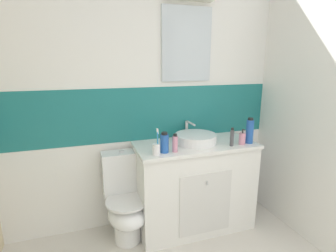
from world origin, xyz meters
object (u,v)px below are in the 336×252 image
at_px(deodorant_spray_can, 175,143).
at_px(toilet, 126,201).
at_px(mouthwash_bottle, 164,143).
at_px(shampoo_bottle_tall, 250,131).
at_px(soap_dispenser, 242,138).
at_px(toothpaste_tube_upright, 232,137).
at_px(sink_basin, 196,138).
at_px(toothbrush_cup, 156,148).

bearing_deg(deodorant_spray_can, toilet, 156.36).
bearing_deg(mouthwash_bottle, shampoo_bottle_tall, -0.18).
bearing_deg(soap_dispenser, mouthwash_bottle, 179.04).
relative_size(toilet, shampoo_bottle_tall, 3.40).
bearing_deg(soap_dispenser, shampoo_bottle_tall, 6.81).
distance_m(soap_dispenser, toothpaste_tube_upright, 0.12).
distance_m(mouthwash_bottle, shampoo_bottle_tall, 0.82).
relative_size(deodorant_spray_can, shampoo_bottle_tall, 0.65).
distance_m(soap_dispenser, mouthwash_bottle, 0.74).
bearing_deg(toilet, deodorant_spray_can, -23.64).
xyz_separation_m(toilet, soap_dispenser, (1.05, -0.18, 0.53)).
distance_m(soap_dispenser, shampoo_bottle_tall, 0.10).
bearing_deg(sink_basin, toothpaste_tube_upright, -34.44).
xyz_separation_m(sink_basin, mouthwash_bottle, (-0.35, -0.15, 0.03)).
bearing_deg(shampoo_bottle_tall, toothbrush_cup, -178.04).
bearing_deg(toilet, shampoo_bottle_tall, -8.35).
bearing_deg(soap_dispenser, deodorant_spray_can, 179.99).
height_order(toilet, deodorant_spray_can, deodorant_spray_can).
bearing_deg(deodorant_spray_can, soap_dispenser, -0.01).
height_order(toilet, toothbrush_cup, toothbrush_cup).
relative_size(toilet, toothbrush_cup, 3.73).
xyz_separation_m(sink_basin, soap_dispenser, (0.39, -0.17, 0.01)).
bearing_deg(deodorant_spray_can, mouthwash_bottle, 172.15).
bearing_deg(mouthwash_bottle, deodorant_spray_can, -7.85).
height_order(toothbrush_cup, soap_dispenser, toothbrush_cup).
bearing_deg(shampoo_bottle_tall, toilet, 171.65).
relative_size(soap_dispenser, mouthwash_bottle, 0.84).
bearing_deg(toothpaste_tube_upright, toilet, 168.29).
bearing_deg(deodorant_spray_can, toothbrush_cup, -172.78).
relative_size(toothbrush_cup, mouthwash_bottle, 1.25).
xyz_separation_m(toothpaste_tube_upright, mouthwash_bottle, (-0.62, 0.03, 0.00)).
height_order(sink_basin, mouthwash_bottle, same).
xyz_separation_m(toothbrush_cup, soap_dispenser, (0.81, 0.02, -0.00)).
bearing_deg(sink_basin, mouthwash_bottle, -156.26).
relative_size(toothbrush_cup, toothpaste_tube_upright, 1.29).
distance_m(toothbrush_cup, soap_dispenser, 0.81).
bearing_deg(toothpaste_tube_upright, sink_basin, 145.56).
xyz_separation_m(soap_dispenser, shampoo_bottle_tall, (0.08, 0.01, 0.06)).
height_order(toothpaste_tube_upright, shampoo_bottle_tall, shampoo_bottle_tall).
height_order(soap_dispenser, mouthwash_bottle, mouthwash_bottle).
xyz_separation_m(toothbrush_cup, shampoo_bottle_tall, (0.90, 0.03, 0.06)).
height_order(toothbrush_cup, toothpaste_tube_upright, toothbrush_cup).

